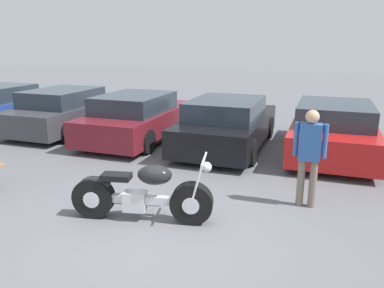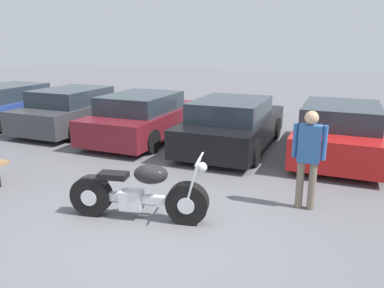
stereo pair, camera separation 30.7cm
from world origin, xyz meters
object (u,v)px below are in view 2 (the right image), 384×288
person_standing (309,152)px  parked_car_red (340,131)px  parked_car_maroon (145,117)px  parked_car_dark_grey (77,110)px  motorcycle (137,193)px  parked_car_black (232,125)px  parked_car_blue (14,105)px

person_standing → parked_car_red: bearing=83.2°
parked_car_maroon → parked_car_dark_grey: bearing=174.7°
motorcycle → parked_car_maroon: size_ratio=0.53×
person_standing → parked_car_black: bearing=125.3°
parked_car_red → person_standing: (-0.40, -3.30, 0.35)m
parked_car_maroon → parked_car_black: bearing=0.1°
parked_car_blue → parked_car_black: bearing=-1.2°
parked_car_red → person_standing: bearing=-96.8°
motorcycle → parked_car_black: bearing=87.3°
parked_car_blue → parked_car_black: size_ratio=1.00×
parked_car_blue → parked_car_dark_grey: 2.53m
parked_car_blue → parked_car_red: (10.13, 0.12, 0.00)m
motorcycle → parked_car_black: 4.39m
parked_car_dark_grey → parked_car_maroon: bearing=-5.3°
parked_car_dark_grey → parked_car_red: size_ratio=1.00×
parked_car_maroon → parked_car_red: same height
parked_car_blue → parked_car_red: same height
parked_car_blue → motorcycle: bearing=-31.6°
person_standing → parked_car_blue: bearing=161.9°
parked_car_maroon → person_standing: bearing=-32.8°
parked_car_blue → parked_car_dark_grey: bearing=1.5°
parked_car_dark_grey → parked_car_black: bearing=-2.6°
parked_car_dark_grey → motorcycle: bearing=-43.5°
parked_car_maroon → parked_car_red: 5.07m
person_standing → motorcycle: bearing=-149.7°
parked_car_blue → parked_car_maroon: size_ratio=1.00×
parked_car_red → parked_car_dark_grey: bearing=-179.6°
parked_car_maroon → person_standing: person_standing is taller
parked_car_blue → parked_car_maroon: 5.07m
motorcycle → person_standing: bearing=30.3°
parked_car_blue → parked_car_dark_grey: size_ratio=1.00×
parked_car_dark_grey → parked_car_red: bearing=0.4°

